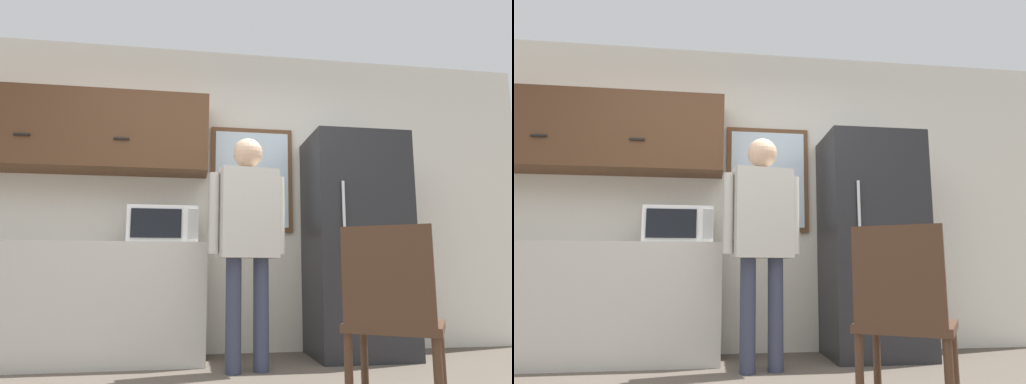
% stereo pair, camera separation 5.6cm
% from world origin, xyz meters
% --- Properties ---
extents(back_wall, '(6.00, 0.06, 2.70)m').
position_xyz_m(back_wall, '(0.00, 2.08, 1.35)').
color(back_wall, silver).
rests_on(back_wall, ground_plane).
extents(counter, '(2.12, 0.56, 0.90)m').
position_xyz_m(counter, '(-1.14, 1.77, 0.45)').
color(counter, '#BCB7AD').
rests_on(counter, ground_plane).
extents(upper_cabinets, '(2.12, 0.39, 0.65)m').
position_xyz_m(upper_cabinets, '(-1.14, 1.86, 1.82)').
color(upper_cabinets, '#51331E').
extents(microwave, '(0.53, 0.40, 0.28)m').
position_xyz_m(microwave, '(-0.42, 1.74, 1.04)').
color(microwave, white).
rests_on(microwave, counter).
extents(person, '(0.56, 0.28, 1.65)m').
position_xyz_m(person, '(0.19, 1.30, 1.00)').
color(person, '#33384C').
rests_on(person, ground_plane).
extents(refrigerator, '(0.78, 0.66, 1.82)m').
position_xyz_m(refrigerator, '(1.17, 1.73, 0.91)').
color(refrigerator, '#232326').
rests_on(refrigerator, ground_plane).
extents(chair, '(0.61, 0.61, 0.89)m').
position_xyz_m(chair, '(0.73, 0.17, 0.49)').
color(chair, '#472D1E').
rests_on(chair, ground_plane).
extents(window, '(0.74, 0.05, 0.94)m').
position_xyz_m(window, '(0.33, 2.04, 1.49)').
color(window, brown).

